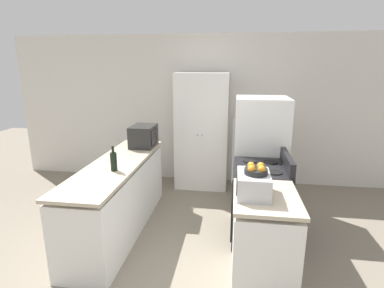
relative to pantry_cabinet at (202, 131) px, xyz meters
The scene contains 10 objects.
wall_back 0.46m from the pantry_cabinet, 91.97° to the left, with size 7.00×0.06×2.60m.
counter_left 1.94m from the pantry_cabinet, 118.25° to the right, with size 0.60×2.25×0.91m.
counter_right 2.57m from the pantry_cabinet, 70.02° to the right, with size 0.60×0.81×0.91m.
pantry_cabinet is the anchor object (origin of this frame).
stove 1.86m from the pantry_cabinet, 60.45° to the right, with size 0.66×0.78×1.07m.
refrigerator 1.21m from the pantry_cabinet, 39.91° to the right, with size 0.75×0.71×1.65m.
microwave 1.14m from the pantry_cabinet, 132.87° to the right, with size 0.34×0.46×0.31m.
wine_bottle 2.08m from the pantry_cabinet, 112.38° to the right, with size 0.07×0.07×0.29m.
toaster_oven 2.48m from the pantry_cabinet, 72.80° to the right, with size 0.30×0.40×0.21m.
fruit_bowl 2.50m from the pantry_cabinet, 72.48° to the right, with size 0.21×0.21×0.10m.
Camera 1 is at (0.55, -2.12, 2.07)m, focal length 28.00 mm.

